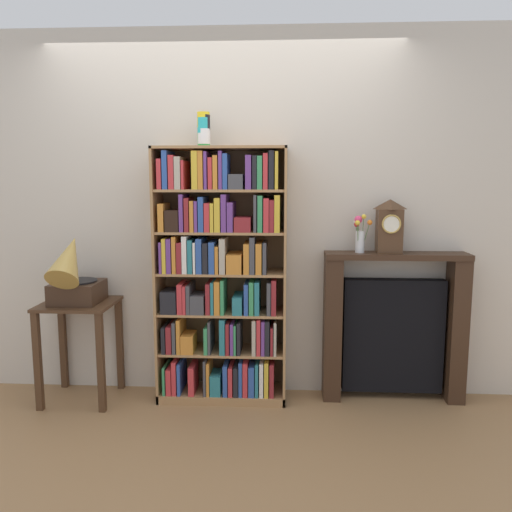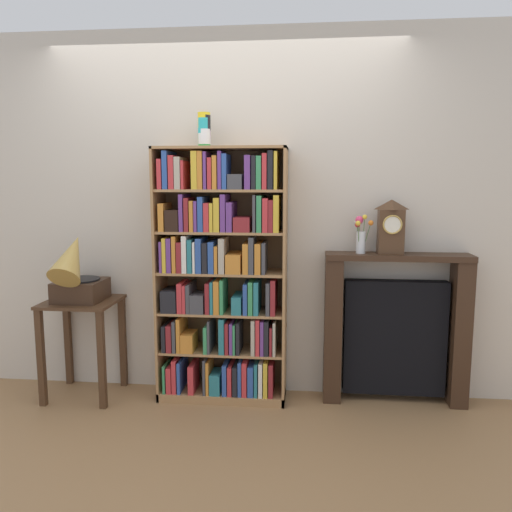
{
  "view_description": "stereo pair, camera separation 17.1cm",
  "coord_description": "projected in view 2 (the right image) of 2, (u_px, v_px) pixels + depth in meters",
  "views": [
    {
      "loc": [
        0.43,
        -3.4,
        1.54
      ],
      "look_at": [
        0.24,
        0.1,
        1.03
      ],
      "focal_mm": 35.97,
      "sensor_mm": 36.0,
      "label": 1
    },
    {
      "loc": [
        0.6,
        -3.38,
        1.54
      ],
      "look_at": [
        0.24,
        0.1,
        1.03
      ],
      "focal_mm": 35.97,
      "sensor_mm": 36.0,
      "label": 2
    }
  ],
  "objects": [
    {
      "name": "flower_vase",
      "position": [
        361.0,
        235.0,
        3.49
      ],
      "size": [
        0.13,
        0.11,
        0.27
      ],
      "color": "silver",
      "rests_on": "fireplace_mantel"
    },
    {
      "name": "cup_stack",
      "position": [
        204.0,
        130.0,
        3.46
      ],
      "size": [
        0.09,
        0.09,
        0.23
      ],
      "color": "green",
      "rests_on": "bookshelf"
    },
    {
      "name": "ground_plane",
      "position": [
        221.0,
        404.0,
        3.61
      ],
      "size": [
        7.61,
        6.4,
        0.02
      ],
      "primitive_type": "cube",
      "color": "#997047"
    },
    {
      "name": "side_table_left",
      "position": [
        83.0,
        326.0,
        3.67
      ],
      "size": [
        0.5,
        0.46,
        0.71
      ],
      "color": "#472D1C",
      "rests_on": "ground"
    },
    {
      "name": "fireplace_mantel",
      "position": [
        395.0,
        329.0,
        3.58
      ],
      "size": [
        0.98,
        0.22,
        1.06
      ],
      "color": "#382316",
      "rests_on": "ground"
    },
    {
      "name": "mantel_clock",
      "position": [
        391.0,
        227.0,
        3.46
      ],
      "size": [
        0.17,
        0.14,
        0.37
      ],
      "color": "#472D1C",
      "rests_on": "fireplace_mantel"
    },
    {
      "name": "gramophone",
      "position": [
        76.0,
        273.0,
        3.55
      ],
      "size": [
        0.32,
        0.49,
        0.53
      ],
      "color": "#382316",
      "rests_on": "side_table_left"
    },
    {
      "name": "bookshelf",
      "position": [
        221.0,
        277.0,
        3.58
      ],
      "size": [
        0.9,
        0.31,
        1.78
      ],
      "color": "#A87A4C",
      "rests_on": "ground"
    },
    {
      "name": "wall_back",
      "position": [
        240.0,
        216.0,
        3.71
      ],
      "size": [
        4.61,
        0.08,
        2.6
      ],
      "primitive_type": "cube",
      "color": "beige",
      "rests_on": "ground"
    }
  ]
}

